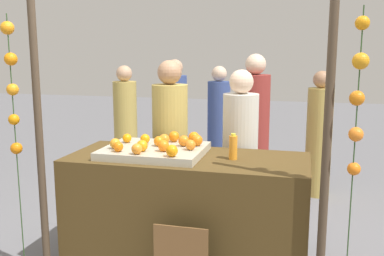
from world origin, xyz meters
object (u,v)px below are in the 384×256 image
(juice_bottle, at_px, (233,147))
(vendor_right, at_px, (240,163))
(orange_1, at_px, (127,138))
(vendor_left, at_px, (170,155))
(stall_counter, at_px, (187,212))
(orange_0, at_px, (145,139))

(juice_bottle, height_order, vendor_right, vendor_right)
(orange_1, bearing_deg, vendor_left, 66.20)
(stall_counter, height_order, juice_bottle, juice_bottle)
(stall_counter, relative_size, vendor_right, 1.19)
(vendor_left, height_order, vendor_right, vendor_left)
(orange_1, distance_m, vendor_right, 1.03)
(orange_0, xyz_separation_m, vendor_left, (0.06, 0.49, -0.24))
(juice_bottle, distance_m, vendor_right, 0.63)
(orange_0, bearing_deg, vendor_left, 82.71)
(orange_1, xyz_separation_m, vendor_right, (0.88, 0.47, -0.28))
(orange_1, relative_size, vendor_right, 0.05)
(orange_1, bearing_deg, stall_counter, -10.76)
(orange_0, relative_size, juice_bottle, 0.40)
(orange_0, xyz_separation_m, vendor_right, (0.72, 0.46, -0.28))
(vendor_left, xyz_separation_m, vendor_right, (0.66, -0.03, -0.04))
(orange_1, relative_size, juice_bottle, 0.38)
(orange_0, relative_size, orange_1, 1.06)
(stall_counter, xyz_separation_m, orange_1, (-0.55, 0.10, 0.55))
(vendor_left, relative_size, vendor_right, 1.05)
(orange_1, height_order, vendor_right, vendor_right)
(orange_0, relative_size, vendor_left, 0.05)
(stall_counter, bearing_deg, orange_1, 169.24)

